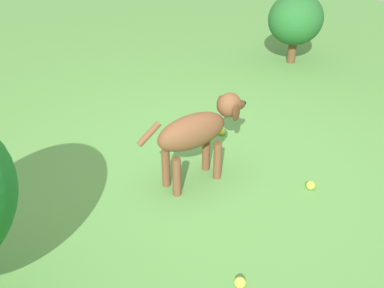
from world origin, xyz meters
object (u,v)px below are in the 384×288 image
dog (198,131)px  tennis_ball_1 (221,131)px  tennis_ball_0 (240,283)px  tennis_ball_2 (311,185)px

dog → tennis_ball_1: bearing=36.8°
dog → tennis_ball_0: 1.18m
dog → tennis_ball_1: dog is taller
tennis_ball_1 → tennis_ball_2: 1.06m
tennis_ball_1 → tennis_ball_2: (0.37, 0.99, 0.00)m
tennis_ball_0 → tennis_ball_2: 1.14m
dog → tennis_ball_2: (-0.34, 0.80, -0.40)m
tennis_ball_0 → tennis_ball_1: bearing=-147.4°
dog → tennis_ball_0: dog is taller
dog → tennis_ball_2: size_ratio=13.86×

